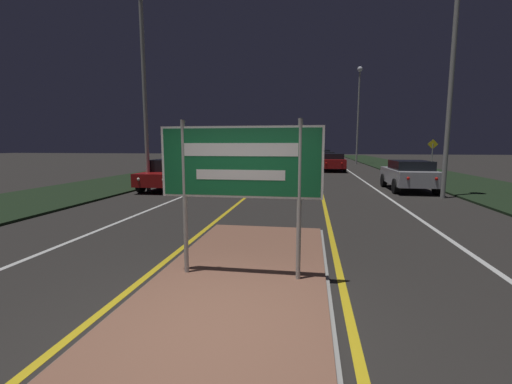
{
  "coord_description": "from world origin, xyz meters",
  "views": [
    {
      "loc": [
        1.05,
        -3.42,
        2.13
      ],
      "look_at": [
        0.0,
        3.12,
        1.22
      ],
      "focal_mm": 24.0,
      "sensor_mm": 36.0,
      "label": 1
    }
  ],
  "objects_px": {
    "streetlight_right_near": "(456,22)",
    "car_receding_2": "(327,157)",
    "warning_sign": "(432,155)",
    "car_receding_3": "(324,155)",
    "highway_sign": "(240,168)",
    "car_approaching_0": "(171,174)",
    "streetlight_right_far": "(359,102)",
    "car_receding_0": "(409,174)",
    "car_receding_1": "(332,162)",
    "car_approaching_1": "(268,162)",
    "streetlight_left_near": "(143,66)"
  },
  "relations": [
    {
      "from": "car_receding_1",
      "to": "car_receding_3",
      "type": "relative_size",
      "value": 1.09
    },
    {
      "from": "streetlight_left_near",
      "to": "car_receding_1",
      "type": "distance_m",
      "value": 17.63
    },
    {
      "from": "streetlight_right_near",
      "to": "streetlight_right_far",
      "type": "distance_m",
      "value": 25.36
    },
    {
      "from": "car_approaching_1",
      "to": "car_receding_3",
      "type": "bearing_deg",
      "value": 76.56
    },
    {
      "from": "streetlight_right_near",
      "to": "car_approaching_0",
      "type": "xyz_separation_m",
      "value": [
        -12.01,
        0.93,
        -5.99
      ]
    },
    {
      "from": "streetlight_right_far",
      "to": "streetlight_right_near",
      "type": "bearing_deg",
      "value": -89.51
    },
    {
      "from": "highway_sign",
      "to": "streetlight_right_near",
      "type": "bearing_deg",
      "value": 56.7
    },
    {
      "from": "streetlight_left_near",
      "to": "car_receding_3",
      "type": "xyz_separation_m",
      "value": [
        9.22,
        35.51,
        -4.81
      ]
    },
    {
      "from": "highway_sign",
      "to": "car_receding_3",
      "type": "relative_size",
      "value": 0.56
    },
    {
      "from": "car_receding_1",
      "to": "car_receding_2",
      "type": "relative_size",
      "value": 1.02
    },
    {
      "from": "car_receding_3",
      "to": "car_approaching_0",
      "type": "height_order",
      "value": "car_receding_3"
    },
    {
      "from": "streetlight_right_near",
      "to": "streetlight_right_far",
      "type": "relative_size",
      "value": 0.92
    },
    {
      "from": "car_receding_2",
      "to": "streetlight_left_near",
      "type": "bearing_deg",
      "value": -109.54
    },
    {
      "from": "car_receding_2",
      "to": "car_receding_3",
      "type": "bearing_deg",
      "value": 90.01
    },
    {
      "from": "car_receding_2",
      "to": "car_receding_3",
      "type": "relative_size",
      "value": 1.07
    },
    {
      "from": "car_receding_3",
      "to": "warning_sign",
      "type": "relative_size",
      "value": 1.83
    },
    {
      "from": "car_receding_0",
      "to": "highway_sign",
      "type": "bearing_deg",
      "value": -115.22
    },
    {
      "from": "highway_sign",
      "to": "warning_sign",
      "type": "bearing_deg",
      "value": 64.24
    },
    {
      "from": "car_receding_1",
      "to": "streetlight_left_near",
      "type": "bearing_deg",
      "value": -122.6
    },
    {
      "from": "car_receding_1",
      "to": "car_approaching_0",
      "type": "relative_size",
      "value": 1.18
    },
    {
      "from": "car_receding_1",
      "to": "car_approaching_0",
      "type": "distance_m",
      "value": 15.79
    },
    {
      "from": "car_receding_0",
      "to": "car_approaching_1",
      "type": "xyz_separation_m",
      "value": [
        -8.07,
        10.9,
        0.01
      ]
    },
    {
      "from": "streetlight_left_near",
      "to": "streetlight_right_far",
      "type": "xyz_separation_m",
      "value": [
        12.48,
        25.39,
        1.28
      ]
    },
    {
      "from": "car_receding_3",
      "to": "highway_sign",
      "type": "bearing_deg",
      "value": -93.66
    },
    {
      "from": "streetlight_right_far",
      "to": "car_approaching_0",
      "type": "bearing_deg",
      "value": -115.77
    },
    {
      "from": "streetlight_right_near",
      "to": "car_receding_1",
      "type": "relative_size",
      "value": 2.04
    },
    {
      "from": "streetlight_right_far",
      "to": "car_receding_0",
      "type": "height_order",
      "value": "streetlight_right_far"
    },
    {
      "from": "car_receding_1",
      "to": "car_receding_3",
      "type": "height_order",
      "value": "car_receding_3"
    },
    {
      "from": "highway_sign",
      "to": "car_receding_3",
      "type": "distance_m",
      "value": 45.27
    },
    {
      "from": "streetlight_right_far",
      "to": "car_approaching_1",
      "type": "bearing_deg",
      "value": -125.12
    },
    {
      "from": "streetlight_right_near",
      "to": "car_receding_2",
      "type": "xyz_separation_m",
      "value": [
        -3.47,
        25.97,
        -6.02
      ]
    },
    {
      "from": "car_approaching_1",
      "to": "warning_sign",
      "type": "relative_size",
      "value": 1.95
    },
    {
      "from": "car_receding_0",
      "to": "car_receding_3",
      "type": "xyz_separation_m",
      "value": [
        -2.73,
        33.23,
        0.03
      ]
    },
    {
      "from": "warning_sign",
      "to": "car_receding_3",
      "type": "bearing_deg",
      "value": 101.02
    },
    {
      "from": "streetlight_right_near",
      "to": "car_approaching_0",
      "type": "distance_m",
      "value": 13.46
    },
    {
      "from": "car_receding_0",
      "to": "car_receding_3",
      "type": "distance_m",
      "value": 33.34
    },
    {
      "from": "streetlight_left_near",
      "to": "car_receding_3",
      "type": "bearing_deg",
      "value": 75.44
    },
    {
      "from": "car_approaching_1",
      "to": "warning_sign",
      "type": "xyz_separation_m",
      "value": [
        10.77,
        -5.58,
        0.76
      ]
    },
    {
      "from": "car_receding_2",
      "to": "car_approaching_1",
      "type": "height_order",
      "value": "car_approaching_1"
    },
    {
      "from": "car_receding_3",
      "to": "car_approaching_0",
      "type": "distance_m",
      "value": 35.59
    },
    {
      "from": "car_approaching_1",
      "to": "warning_sign",
      "type": "bearing_deg",
      "value": -27.4
    },
    {
      "from": "car_receding_1",
      "to": "car_receding_0",
      "type": "bearing_deg",
      "value": -76.77
    },
    {
      "from": "highway_sign",
      "to": "car_receding_0",
      "type": "height_order",
      "value": "highway_sign"
    },
    {
      "from": "car_receding_1",
      "to": "warning_sign",
      "type": "height_order",
      "value": "warning_sign"
    },
    {
      "from": "car_receding_2",
      "to": "warning_sign",
      "type": "xyz_separation_m",
      "value": [
        5.43,
        -18.4,
        0.8
      ]
    },
    {
      "from": "warning_sign",
      "to": "streetlight_right_near",
      "type": "bearing_deg",
      "value": -104.56
    },
    {
      "from": "car_approaching_0",
      "to": "warning_sign",
      "type": "relative_size",
      "value": 1.7
    },
    {
      "from": "car_approaching_1",
      "to": "streetlight_right_near",
      "type": "bearing_deg",
      "value": -56.19
    },
    {
      "from": "streetlight_right_near",
      "to": "warning_sign",
      "type": "distance_m",
      "value": 9.4
    },
    {
      "from": "streetlight_right_far",
      "to": "car_approaching_0",
      "type": "height_order",
      "value": "streetlight_right_far"
    }
  ]
}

